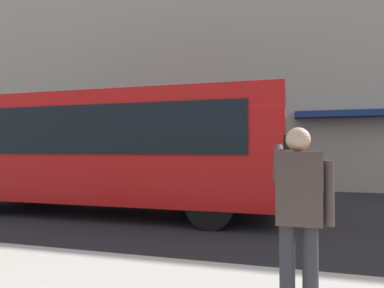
# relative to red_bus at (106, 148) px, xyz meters

# --- Properties ---
(ground_plane) EXTENTS (60.00, 60.00, 0.00)m
(ground_plane) POSITION_rel_red_bus_xyz_m (-3.53, -0.00, -1.68)
(ground_plane) COLOR #232326
(building_facade_far) EXTENTS (28.00, 1.55, 12.00)m
(building_facade_far) POSITION_rel_red_bus_xyz_m (-3.55, -6.80, 4.30)
(building_facade_far) COLOR #A89E8E
(building_facade_far) RESTS_ON ground_plane
(red_bus) EXTENTS (9.05, 2.54, 3.08)m
(red_bus) POSITION_rel_red_bus_xyz_m (0.00, 0.00, 0.00)
(red_bus) COLOR red
(red_bus) RESTS_ON ground_plane
(pedestrian_photographer) EXTENTS (0.53, 0.52, 1.70)m
(pedestrian_photographer) POSITION_rel_red_bus_xyz_m (-4.67, 4.73, -0.54)
(pedestrian_photographer) COLOR #2D2D33
(pedestrian_photographer) RESTS_ON sidewalk_curb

